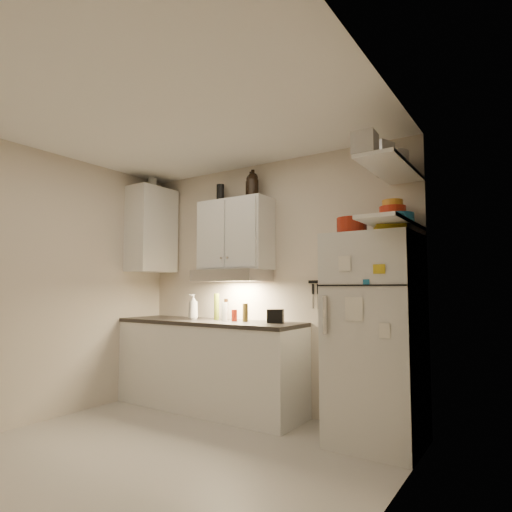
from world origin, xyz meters
The scene contains 36 objects.
floor centered at (0.00, 0.00, -0.01)m, with size 3.20×3.00×0.02m, color #B5B0A7.
ceiling centered at (0.00, 0.00, 2.61)m, with size 3.20×3.00×0.02m, color white.
back_wall centered at (0.00, 1.51, 1.30)m, with size 3.20×0.02×2.60m, color beige.
left_wall centered at (-1.61, 0.00, 1.30)m, with size 0.02×3.00×2.60m, color beige.
right_wall centered at (1.61, 0.00, 1.30)m, with size 0.02×3.00×2.60m, color beige.
base_cabinet centered at (-0.55, 1.20, 0.44)m, with size 2.10×0.60×0.88m, color white.
countertop centered at (-0.55, 1.20, 0.90)m, with size 2.10×0.62×0.04m, color #282422.
upper_cabinet centered at (-0.30, 1.33, 1.83)m, with size 0.80×0.33×0.75m, color white.
side_cabinet centered at (-1.44, 1.20, 1.95)m, with size 0.33×0.55×1.00m, color white.
range_hood centered at (-0.30, 1.27, 1.39)m, with size 0.76×0.46×0.12m, color silver.
fridge centered at (1.25, 1.16, 0.85)m, with size 0.70×0.68×1.70m, color silver.
shelf_hi centered at (1.45, 1.02, 2.20)m, with size 0.30×0.95×0.03m, color white.
shelf_lo centered at (1.45, 1.02, 1.76)m, with size 0.30×0.95×0.03m, color white.
knife_strip centered at (0.70, 1.49, 1.32)m, with size 0.42×0.02×0.03m, color black.
dutch_oven centered at (1.10, 1.06, 1.77)m, with size 0.25×0.25×0.14m, color maroon.
book_stack centered at (1.42, 1.02, 1.75)m, with size 0.22×0.27×0.09m, color gold.
spice_jar centered at (1.34, 1.15, 1.74)m, with size 0.05×0.05×0.09m, color silver.
stock_pot centered at (1.39, 1.28, 2.31)m, with size 0.27×0.27×0.19m, color silver.
tin_a centered at (1.38, 0.94, 2.30)m, with size 0.18×0.16×0.18m, color #AAAAAD.
tin_b centered at (1.38, 0.62, 2.30)m, with size 0.16×0.16×0.16m, color #AAAAAD.
bowl_teal centered at (1.41, 1.31, 1.83)m, with size 0.27×0.27×0.11m, color #19638C.
bowl_orange centered at (1.37, 1.31, 1.92)m, with size 0.22×0.22×0.07m, color red.
bowl_yellow centered at (1.37, 1.31, 1.98)m, with size 0.17×0.17×0.05m, color orange.
plates centered at (1.39, 1.06, 1.81)m, with size 0.27×0.27×0.07m, color #19638C.
growler_a centered at (-0.14, 1.39, 2.34)m, with size 0.12×0.12×0.28m, color black, non-canonical shape.
growler_b centered at (-0.10, 1.36, 2.34)m, with size 0.12×0.12×0.29m, color black, non-canonical shape.
thermos_a centered at (-0.46, 1.29, 2.29)m, with size 0.06×0.06×0.19m, color black.
thermos_b centered at (-0.58, 1.41, 2.31)m, with size 0.08×0.08×0.23m, color black.
side_jar centered at (-1.48, 1.24, 2.52)m, with size 0.11×0.11×0.15m, color silver.
soap_bottle centered at (-0.77, 1.21, 1.07)m, with size 0.12×0.12×0.30m, color white.
pepper_mill centered at (-0.12, 1.26, 1.01)m, with size 0.06×0.06×0.18m, color brown.
oil_bottle centered at (-0.51, 1.28, 1.06)m, with size 0.05×0.05×0.28m, color #556419.
vinegar_bottle centered at (-0.43, 1.35, 1.03)m, with size 0.05×0.05×0.23m, color black.
clear_bottle centered at (-0.36, 1.23, 1.02)m, with size 0.06×0.06×0.19m, color silver.
red_jar centered at (-0.23, 1.23, 0.98)m, with size 0.06×0.06×0.12m, color maroon.
caddy centered at (0.23, 1.28, 0.99)m, with size 0.16×0.11×0.13m, color black.
Camera 1 is at (2.38, -2.33, 1.26)m, focal length 30.00 mm.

